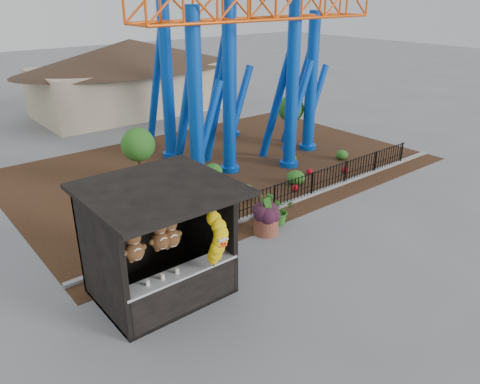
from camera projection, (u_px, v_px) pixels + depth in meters
ground at (274, 271)px, 13.45m from camera, size 120.00×120.00×0.00m
mulch_bed at (219, 166)px, 21.45m from camera, size 18.00×12.00×0.02m
curb at (297, 200)px, 17.87m from camera, size 18.00×0.18×0.12m
prize_booth at (164, 246)px, 11.74m from camera, size 3.50×3.40×3.12m
picket_fence at (314, 184)px, 18.22m from camera, size 12.20×0.06×1.00m
roller_coaster at (234, 16)px, 19.70m from camera, size 11.00×6.37×10.82m
terracotta_planter at (266, 225)px, 15.45m from camera, size 1.07×1.07×0.62m
planter_foliage at (266, 207)px, 15.20m from camera, size 0.70×0.70×0.64m
potted_plant at (280, 210)px, 16.04m from camera, size 1.10×1.04×0.98m
landscaping at (266, 174)px, 19.72m from camera, size 7.32×3.77×0.65m
pavilion at (131, 64)px, 29.94m from camera, size 15.00×15.00×4.80m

